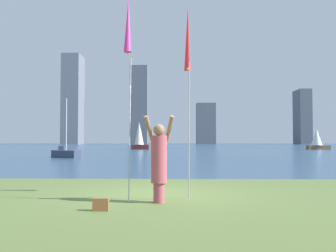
{
  "coord_description": "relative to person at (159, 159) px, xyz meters",
  "views": [
    {
      "loc": [
        0.45,
        -8.88,
        1.31
      ],
      "look_at": [
        -0.02,
        10.28,
        2.03
      ],
      "focal_mm": 38.96,
      "sensor_mm": 36.0,
      "label": 1
    }
  ],
  "objects": [
    {
      "name": "ground",
      "position": [
        -0.07,
        52.19,
        -0.96
      ],
      "size": [
        120.0,
        138.0,
        0.12
      ],
      "color": "#5B7038"
    },
    {
      "name": "person",
      "position": [
        0.0,
        0.0,
        0.0
      ],
      "size": [
        0.67,
        0.49,
        1.83
      ],
      "rotation": [
        0.0,
        0.0,
        0.33
      ],
      "color": "#B24C59",
      "rests_on": "ground"
    },
    {
      "name": "kite_flag_left",
      "position": [
        -0.63,
        -0.21,
        2.66
      ],
      "size": [
        0.16,
        0.62,
        4.26
      ],
      "color": "#B2B2B7",
      "rests_on": "ground"
    },
    {
      "name": "kite_flag_right",
      "position": [
        0.63,
        0.83,
        2.68
      ],
      "size": [
        0.16,
        1.3,
        4.39
      ],
      "color": "#B2B2B7",
      "rests_on": "ground"
    },
    {
      "name": "bag",
      "position": [
        -1.03,
        -0.9,
        -0.78
      ],
      "size": [
        0.29,
        0.12,
        0.23
      ],
      "color": "brown",
      "rests_on": "ground"
    },
    {
      "name": "sailboat_0",
      "position": [
        -7.75,
        18.86,
        -0.59
      ],
      "size": [
        2.34,
        1.71,
        4.35
      ],
      "color": "#333D51",
      "rests_on": "ground"
    },
    {
      "name": "sailboat_1",
      "position": [
        -13.86,
        37.57,
        -0.56
      ],
      "size": [
        0.77,
        2.04,
        5.71
      ],
      "color": "#333D51",
      "rests_on": "ground"
    },
    {
      "name": "sailboat_4",
      "position": [
        -4.76,
        41.94,
        1.08
      ],
      "size": [
        2.57,
        1.5,
        6.08
      ],
      "color": "maroon",
      "rests_on": "ground"
    },
    {
      "name": "sailboat_6",
      "position": [
        19.32,
        42.06,
        0.42
      ],
      "size": [
        3.03,
        1.57,
        4.01
      ],
      "color": "brown",
      "rests_on": "ground"
    },
    {
      "name": "skyline_tower_0",
      "position": [
        -30.41,
        98.88,
        12.26
      ],
      "size": [
        5.16,
        7.19,
        26.3
      ],
      "color": "slate",
      "rests_on": "ground"
    },
    {
      "name": "skyline_tower_1",
      "position": [
        -11.07,
        101.94,
        10.9
      ],
      "size": [
        5.25,
        4.28,
        23.6
      ],
      "color": "#565B66",
      "rests_on": "ground"
    },
    {
      "name": "skyline_tower_2",
      "position": [
        9.23,
        104.04,
        5.32
      ],
      "size": [
        5.73,
        4.85,
        12.43
      ],
      "color": "#565B66",
      "rests_on": "ground"
    },
    {
      "name": "skyline_tower_3",
      "position": [
        37.54,
        100.9,
        7.12
      ],
      "size": [
        3.48,
        7.05,
        16.03
      ],
      "color": "#565B66",
      "rests_on": "ground"
    }
  ]
}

